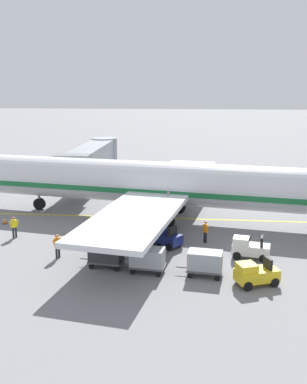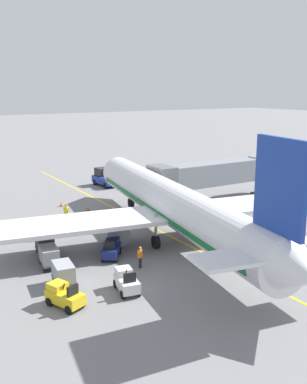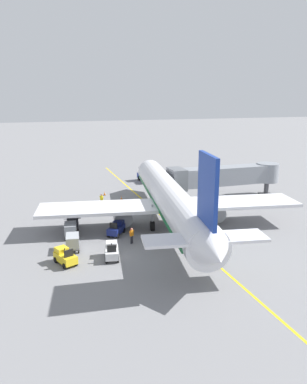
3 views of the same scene
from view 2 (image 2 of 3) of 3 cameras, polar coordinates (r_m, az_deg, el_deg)
ground_plane at (r=39.82m, az=3.49°, el=-6.34°), size 400.00×400.00×0.00m
gate_lead_in_line at (r=39.82m, az=3.49°, el=-6.33°), size 0.24×80.00×0.01m
parked_airliner at (r=39.58m, az=2.45°, el=-1.62°), size 30.45×37.24×10.63m
jet_bridge at (r=53.37m, az=8.18°, el=2.44°), size 17.71×3.50×4.98m
pushback_tractor at (r=62.17m, az=-6.15°, el=1.81°), size 2.60×4.59×2.40m
baggage_tug_lead at (r=30.34m, az=-3.50°, el=-11.34°), size 1.70×2.68×1.62m
baggage_tug_trailing at (r=36.05m, az=-5.41°, el=-7.30°), size 2.44×2.73×1.62m
baggage_tug_spare at (r=28.91m, az=-11.36°, el=-12.89°), size 2.05×2.77×1.62m
baggage_cart_front at (r=37.51m, az=-13.76°, el=-6.42°), size 1.57×2.96×1.58m
baggage_cart_second_in_train at (r=34.88m, az=-13.24°, el=-7.90°), size 1.57×2.96×1.58m
baggage_cart_third_in_train at (r=31.65m, az=-11.47°, el=-10.05°), size 1.57×2.96×1.58m
ground_crew_wing_walker at (r=41.13m, az=-13.74°, el=-4.66°), size 0.61×0.53×1.69m
ground_crew_loader at (r=33.85m, az=-1.73°, el=-8.20°), size 0.64×0.49×1.69m
ground_crew_marshaller at (r=46.46m, az=-11.14°, el=-2.47°), size 0.49×0.64×1.69m
safety_cone_nose_left at (r=49.90m, az=-8.40°, el=-2.06°), size 0.36×0.36×0.59m
safety_cone_nose_right at (r=52.28m, az=-11.73°, el=-1.49°), size 0.36×0.36×0.59m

